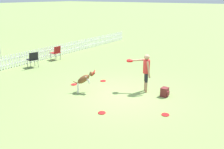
% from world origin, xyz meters
% --- Properties ---
extents(ground_plane, '(240.00, 240.00, 0.00)m').
position_xyz_m(ground_plane, '(0.00, 0.00, 0.00)').
color(ground_plane, olive).
extents(handler_person, '(0.54, 1.08, 1.59)m').
position_xyz_m(handler_person, '(0.87, -0.56, 1.00)').
color(handler_person, tan).
rests_on(handler_person, ground_plane).
extents(leaping_dog, '(0.74, 0.91, 0.96)m').
position_xyz_m(leaping_dog, '(-0.64, 1.43, 0.59)').
color(leaping_dog, brown).
rests_on(leaping_dog, ground_plane).
extents(frisbee_near_handler, '(0.26, 0.26, 0.02)m').
position_xyz_m(frisbee_near_handler, '(0.91, 1.65, 0.01)').
color(frisbee_near_handler, red).
rests_on(frisbee_near_handler, ground_plane).
extents(frisbee_near_dog, '(0.26, 0.26, 0.02)m').
position_xyz_m(frisbee_near_dog, '(-0.25, 2.44, 0.01)').
color(frisbee_near_dog, red).
rests_on(frisbee_near_dog, ground_plane).
extents(frisbee_midfield, '(0.26, 0.26, 0.02)m').
position_xyz_m(frisbee_midfield, '(-1.80, -0.33, 0.01)').
color(frisbee_midfield, red).
rests_on(frisbee_midfield, ground_plane).
extents(frisbee_far_scatter, '(0.26, 0.26, 0.02)m').
position_xyz_m(frisbee_far_scatter, '(-0.67, -2.19, 0.01)').
color(frisbee_far_scatter, red).
rests_on(frisbee_far_scatter, ground_plane).
extents(backpack_on_grass, '(0.30, 0.30, 0.37)m').
position_xyz_m(backpack_on_grass, '(0.85, -1.48, 0.18)').
color(backpack_on_grass, maroon).
rests_on(backpack_on_grass, ground_plane).
extents(picket_fence, '(22.26, 0.04, 0.75)m').
position_xyz_m(picket_fence, '(0.00, 7.20, 0.38)').
color(picket_fence, white).
rests_on(picket_fence, ground_plane).
extents(folding_chair_blue_left, '(0.52, 0.54, 0.88)m').
position_xyz_m(folding_chair_blue_left, '(2.43, 6.45, 0.53)').
color(folding_chair_blue_left, '#333338').
rests_on(folding_chair_blue_left, ground_plane).
extents(folding_chair_center, '(0.62, 0.63, 0.90)m').
position_xyz_m(folding_chair_center, '(0.50, 6.22, 0.54)').
color(folding_chair_center, '#333338').
rests_on(folding_chair_center, ground_plane).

